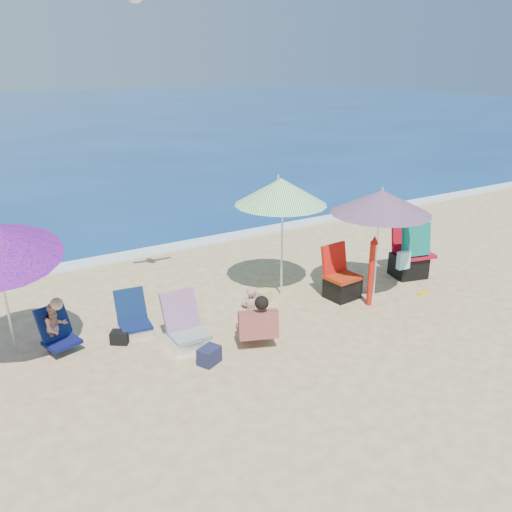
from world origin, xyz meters
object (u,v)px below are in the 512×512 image
chair_navy (134,323)px  camp_chair_left (341,282)px  umbrella_turquoise (381,202)px  camp_chair_right (410,257)px  chair_rainbow (186,332)px  person_center (254,318)px  furled_umbrella (372,267)px  person_left (56,327)px  umbrella_striped (281,192)px

chair_navy → camp_chair_left: bearing=-10.1°
umbrella_turquoise → camp_chair_right: (1.25, 0.34, -1.36)m
chair_rainbow → person_center: bearing=-28.1°
chair_rainbow → furled_umbrella: bearing=-6.8°
umbrella_turquoise → person_center: bearing=-173.2°
person_center → person_left: (-2.62, 1.35, -0.03)m
person_left → umbrella_striped: bearing=0.8°
person_center → umbrella_turquoise: bearing=6.8°
person_center → person_left: 2.94m
camp_chair_right → person_center: size_ratio=1.35×
umbrella_turquoise → camp_chair_left: bearing=154.2°
furled_umbrella → camp_chair_left: 0.71m
umbrella_turquoise → camp_chair_left: (-0.57, 0.28, -1.49)m
furled_umbrella → person_left: bearing=166.0°
umbrella_turquoise → furled_umbrella: (-0.36, -0.25, -1.07)m
umbrella_striped → furled_umbrella: bearing=-52.0°
chair_rainbow → camp_chair_right: size_ratio=0.67×
chair_navy → person_left: size_ratio=0.79×
camp_chair_left → person_left: (-4.86, 0.74, 0.10)m
camp_chair_right → person_left: 6.72m
chair_navy → camp_chair_left: 3.76m
umbrella_striped → chair_navy: bearing=-177.4°
furled_umbrella → chair_rainbow: bearing=173.2°
furled_umbrella → person_center: (-2.46, -0.09, -0.30)m
camp_chair_left → person_left: 4.91m
chair_navy → person_center: size_ratio=0.77×
umbrella_striped → chair_navy: size_ratio=3.27×
furled_umbrella → camp_chair_left: size_ratio=1.34×
umbrella_turquoise → camp_chair_right: umbrella_turquoise is taller
person_center → chair_navy: bearing=138.9°
chair_rainbow → camp_chair_left: size_ratio=0.81×
person_left → umbrella_turquoise: bearing=-10.6°
umbrella_turquoise → chair_navy: 4.66m
chair_rainbow → camp_chair_right: bearing=2.1°
umbrella_striped → chair_navy: (-2.89, -0.13, -1.75)m
camp_chair_left → chair_rainbow: bearing=-177.7°
chair_rainbow → person_left: person_left is taller
chair_rainbow → camp_chair_left: bearing=2.3°
chair_rainbow → person_left: size_ratio=0.93×
person_center → furled_umbrella: bearing=2.1°
umbrella_turquoise → chair_rainbow: size_ratio=2.77×
camp_chair_left → chair_navy: bearing=169.9°
umbrella_turquoise → furled_umbrella: bearing=-145.2°
chair_rainbow → camp_chair_left: (3.16, 0.12, 0.08)m
furled_umbrella → camp_chair_right: size_ratio=1.11×
umbrella_turquoise → chair_navy: (-4.28, 0.94, -1.61)m
umbrella_striped → chair_rainbow: umbrella_striped is taller
umbrella_turquoise → person_center: 3.14m
chair_navy → camp_chair_left: camp_chair_left is taller
chair_rainbow → umbrella_turquoise: bearing=-2.3°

